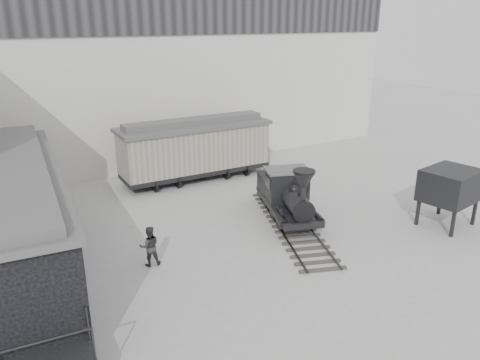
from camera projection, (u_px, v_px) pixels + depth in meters
ground at (302, 259)px, 18.34m from camera, size 90.00×90.00×0.00m
north_wall at (158, 76)px, 28.79m from camera, size 34.00×2.51×11.00m
locomotive at (288, 198)px, 21.50m from camera, size 4.57×8.69×3.02m
boxcar at (195, 148)px, 26.90m from camera, size 8.83×2.80×3.61m
passenger_coach at (18, 219)px, 16.73m from camera, size 4.06×14.68×3.88m
visitor_a at (59, 258)px, 16.82m from camera, size 0.58×0.38×1.58m
visitor_b at (150, 246)px, 17.67m from camera, size 0.88×0.75×1.59m
coal_hopper at (450, 189)px, 20.87m from camera, size 2.71×2.36×2.63m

